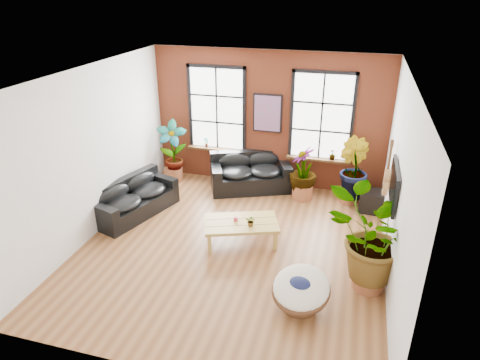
# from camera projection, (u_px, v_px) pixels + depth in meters

# --- Properties ---
(room) EXTENTS (6.04, 6.54, 3.54)m
(room) POSITION_uv_depth(u_px,v_px,m) (234.00, 166.00, 8.19)
(room) COLOR brown
(room) RESTS_ON ground
(sofa_back) EXTENTS (2.25, 1.70, 0.93)m
(sofa_back) POSITION_uv_depth(u_px,v_px,m) (250.00, 173.00, 11.16)
(sofa_back) COLOR black
(sofa_back) RESTS_ON ground
(sofa_left) EXTENTS (1.48, 2.26, 0.83)m
(sofa_left) POSITION_uv_depth(u_px,v_px,m) (133.00, 199.00, 9.94)
(sofa_left) COLOR black
(sofa_left) RESTS_ON ground
(coffee_table) EXTENTS (1.70, 1.32, 0.58)m
(coffee_table) POSITION_uv_depth(u_px,v_px,m) (241.00, 224.00, 8.80)
(coffee_table) COLOR #AC8E3D
(coffee_table) RESTS_ON ground
(papasan_chair) EXTENTS (1.16, 1.17, 0.73)m
(papasan_chair) POSITION_uv_depth(u_px,v_px,m) (301.00, 290.00, 7.00)
(papasan_chair) COLOR brown
(papasan_chair) RESTS_ON ground
(poster) EXTENTS (0.74, 0.06, 0.98)m
(poster) POSITION_uv_depth(u_px,v_px,m) (267.00, 113.00, 10.76)
(poster) COLOR black
(poster) RESTS_ON room
(tv_wall_unit) EXTENTS (0.13, 1.86, 1.20)m
(tv_wall_unit) POSITION_uv_depth(u_px,v_px,m) (391.00, 184.00, 7.96)
(tv_wall_unit) COLOR black
(tv_wall_unit) RESTS_ON room
(media_box) EXTENTS (0.62, 0.52, 0.51)m
(media_box) POSITION_uv_depth(u_px,v_px,m) (373.00, 201.00, 10.09)
(media_box) COLOR black
(media_box) RESTS_ON ground
(pot_back_left) EXTENTS (0.62, 0.62, 0.36)m
(pot_back_left) POSITION_uv_depth(u_px,v_px,m) (174.00, 174.00, 11.69)
(pot_back_left) COLOR #995432
(pot_back_left) RESTS_ON ground
(pot_back_right) EXTENTS (0.48, 0.48, 0.34)m
(pot_back_right) POSITION_uv_depth(u_px,v_px,m) (349.00, 195.00, 10.57)
(pot_back_right) COLOR #995432
(pot_back_right) RESTS_ON ground
(pot_right_wall) EXTENTS (0.72, 0.72, 0.41)m
(pot_right_wall) POSITION_uv_depth(u_px,v_px,m) (368.00, 278.00, 7.56)
(pot_right_wall) COLOR #995432
(pot_right_wall) RESTS_ON ground
(pot_mid) EXTENTS (0.66, 0.66, 0.37)m
(pot_mid) POSITION_uv_depth(u_px,v_px,m) (302.00, 191.00, 10.71)
(pot_mid) COLOR #995432
(pot_mid) RESTS_ON ground
(floor_plant_back_left) EXTENTS (0.92, 0.74, 1.53)m
(floor_plant_back_left) POSITION_uv_depth(u_px,v_px,m) (172.00, 149.00, 11.38)
(floor_plant_back_left) COLOR #174712
(floor_plant_back_left) RESTS_ON ground
(floor_plant_back_right) EXTENTS (1.00, 1.04, 1.48)m
(floor_plant_back_right) POSITION_uv_depth(u_px,v_px,m) (352.00, 169.00, 10.24)
(floor_plant_back_right) COLOR #174712
(floor_plant_back_right) RESTS_ON ground
(floor_plant_right_wall) EXTENTS (1.92, 1.84, 1.66)m
(floor_plant_right_wall) POSITION_uv_depth(u_px,v_px,m) (372.00, 240.00, 7.24)
(floor_plant_right_wall) COLOR #174712
(floor_plant_right_wall) RESTS_ON ground
(floor_plant_mid) EXTENTS (0.76, 0.76, 1.21)m
(floor_plant_mid) POSITION_uv_depth(u_px,v_px,m) (303.00, 170.00, 10.50)
(floor_plant_mid) COLOR #174712
(floor_plant_mid) RESTS_ON ground
(table_plant) EXTENTS (0.21, 0.18, 0.23)m
(table_plant) POSITION_uv_depth(u_px,v_px,m) (251.00, 221.00, 8.58)
(table_plant) COLOR #174712
(table_plant) RESTS_ON coffee_table
(sill_plant_left) EXTENTS (0.17, 0.17, 0.27)m
(sill_plant_left) POSITION_uv_depth(u_px,v_px,m) (206.00, 142.00, 11.50)
(sill_plant_left) COLOR #174712
(sill_plant_left) RESTS_ON room
(sill_plant_right) EXTENTS (0.19, 0.19, 0.27)m
(sill_plant_right) POSITION_uv_depth(u_px,v_px,m) (332.00, 154.00, 10.69)
(sill_plant_right) COLOR #174712
(sill_plant_right) RESTS_ON room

